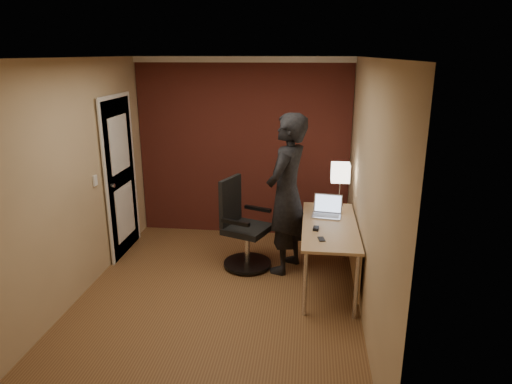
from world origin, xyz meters
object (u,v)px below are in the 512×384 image
desk (336,235)px  phone (321,239)px  mouse (316,228)px  person (287,194)px  office_chair (242,229)px  desk_lamp (340,173)px  laptop (327,210)px

desk → phone: bearing=-111.2°
desk → mouse: (-0.23, -0.18, 0.14)m
mouse → person: person is taller
desk → phone: phone is taller
phone → person: (-0.40, 0.78, 0.22)m
desk → office_chair: 1.17m
desk_lamp → mouse: size_ratio=5.35×
desk → laptop: 0.37m
laptop → office_chair: bearing=176.9°
phone → office_chair: office_chair is taller
desk → desk_lamp: (0.06, 0.66, 0.55)m
desk_lamp → office_chair: bearing=-165.3°
mouse → office_chair: size_ratio=0.09×
phone → mouse: bearing=90.4°
laptop → phone: 0.75m
laptop → person: size_ratio=0.19×
desk → office_chair: bearing=162.1°
person → desk: bearing=81.4°
desk → laptop: laptop is taller
office_chair → desk: bearing=-17.9°
desk → mouse: mouse is taller
mouse → desk: bearing=45.8°
desk → mouse: size_ratio=15.00×
desk → person: person is taller
laptop → mouse: size_ratio=3.63×
phone → person: person is taller
desk_lamp → office_chair: (-1.16, -0.31, -0.67)m
office_chair → person: size_ratio=0.57×
desk → desk_lamp: 0.86m
laptop → person: bearing=176.5°
desk_lamp → office_chair: 1.38m
laptop → person: person is taller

